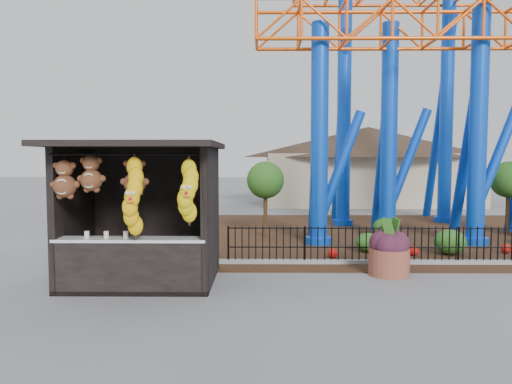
{
  "coord_description": "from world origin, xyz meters",
  "views": [
    {
      "loc": [
        -0.32,
        -9.9,
        2.8
      ],
      "look_at": [
        -0.46,
        1.5,
        2.0
      ],
      "focal_mm": 35.0,
      "sensor_mm": 36.0,
      "label": 1
    }
  ],
  "objects_px": {
    "roller_coaster": "(414,55)",
    "potted_plant": "(391,253)",
    "terracotta_planter": "(389,262)",
    "prize_booth": "(139,215)"
  },
  "relations": [
    {
      "from": "roller_coaster",
      "to": "potted_plant",
      "type": "relative_size",
      "value": 12.63
    },
    {
      "from": "prize_booth",
      "to": "terracotta_planter",
      "type": "bearing_deg",
      "value": 9.08
    },
    {
      "from": "prize_booth",
      "to": "terracotta_planter",
      "type": "distance_m",
      "value": 5.9
    },
    {
      "from": "terracotta_planter",
      "to": "potted_plant",
      "type": "height_order",
      "value": "potted_plant"
    },
    {
      "from": "terracotta_planter",
      "to": "potted_plant",
      "type": "bearing_deg",
      "value": 69.4
    },
    {
      "from": "prize_booth",
      "to": "potted_plant",
      "type": "distance_m",
      "value": 6.14
    },
    {
      "from": "prize_booth",
      "to": "potted_plant",
      "type": "height_order",
      "value": "prize_booth"
    },
    {
      "from": "prize_booth",
      "to": "roller_coaster",
      "type": "height_order",
      "value": "roller_coaster"
    },
    {
      "from": "potted_plant",
      "to": "terracotta_planter",
      "type": "bearing_deg",
      "value": -131.45
    },
    {
      "from": "potted_plant",
      "to": "prize_booth",
      "type": "bearing_deg",
      "value": 172.48
    }
  ]
}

